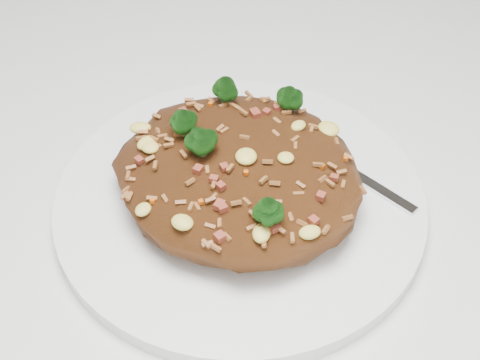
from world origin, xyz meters
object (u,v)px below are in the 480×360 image
object	(u,v)px
dining_table	(287,242)
fork	(338,164)
fried_rice	(240,166)
plate	(240,200)

from	to	relation	value
dining_table	fork	xyz separation A→B (m)	(0.03, 0.01, 0.11)
fried_rice	fork	distance (m)	0.09
plate	fried_rice	size ratio (longest dim) A/B	1.50
plate	fork	distance (m)	0.08
fried_rice	fork	xyz separation A→B (m)	(0.05, 0.07, -0.03)
dining_table	fried_rice	world-z (taller)	fried_rice
fried_rice	plate	bearing A→B (deg)	-41.63
dining_table	fried_rice	size ratio (longest dim) A/B	6.35
fork	fried_rice	bearing A→B (deg)	-114.40
fried_rice	fork	bearing A→B (deg)	54.39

